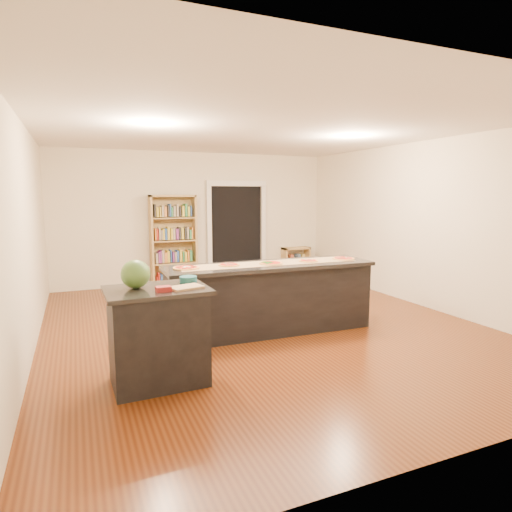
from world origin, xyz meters
name	(u,v)px	position (x,y,z in m)	size (l,w,h in m)	color
room	(261,230)	(0.00, 0.00, 1.40)	(6.00, 7.00, 2.80)	beige
doorway	(237,226)	(0.90, 3.46, 1.20)	(1.40, 0.09, 2.21)	black
kitchen_island	(270,297)	(-0.01, -0.31, 0.48)	(2.91, 0.79, 0.96)	black
side_counter	(158,336)	(-1.75, -1.39, 0.50)	(1.00, 0.73, 0.99)	black
bookshelf	(173,241)	(-0.58, 3.28, 0.95)	(0.95, 0.34, 1.90)	tan
low_shelf	(296,261)	(2.35, 3.31, 0.33)	(0.66, 0.28, 0.66)	tan
waste_bin	(193,276)	(-0.21, 3.17, 0.19)	(0.26, 0.26, 0.37)	#5474BC
kraft_paper	(269,263)	(0.00, -0.29, 0.96)	(2.53, 0.46, 0.00)	#9E7951
watermelon	(135,274)	(-1.93, -1.32, 1.13)	(0.29, 0.29, 0.29)	#144214
cutting_board	(186,287)	(-1.48, -1.51, 1.00)	(0.31, 0.21, 0.02)	tan
package_red	(163,289)	(-1.71, -1.57, 1.01)	(0.14, 0.10, 0.05)	maroon
package_teal	(188,280)	(-1.39, -1.26, 1.02)	(0.18, 0.18, 0.07)	#195966
pizza_a	(186,268)	(-1.17, -0.25, 0.97)	(0.32, 0.32, 0.02)	#D4A951
pizza_b	(229,265)	(-0.59, -0.25, 0.97)	(0.28, 0.28, 0.02)	#D4A951
pizza_c	(271,263)	(-0.01, -0.35, 0.97)	(0.34, 0.34, 0.02)	#D4A951
pizza_d	(308,261)	(0.57, -0.36, 0.97)	(0.29, 0.29, 0.02)	#D4A951
pizza_e	(343,258)	(1.16, -0.37, 0.97)	(0.31, 0.31, 0.02)	#D4A951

